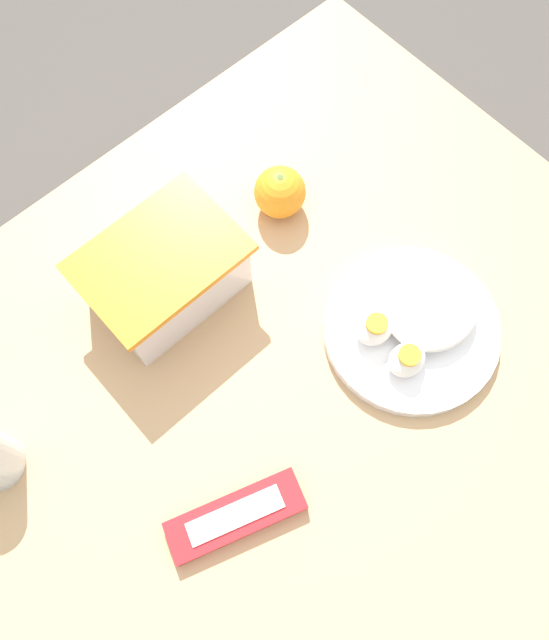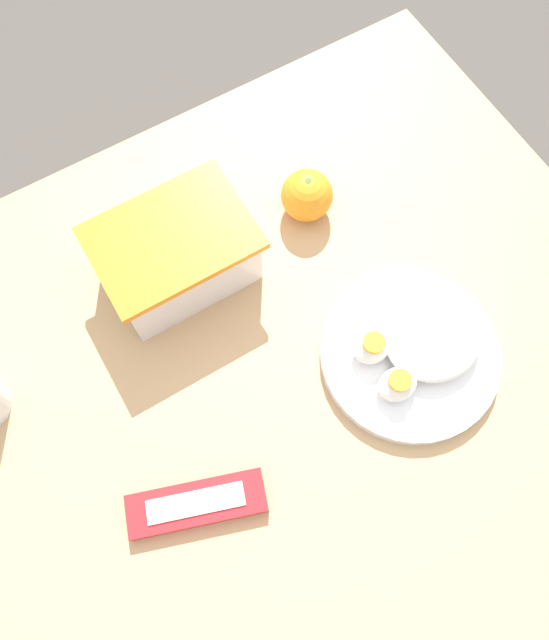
# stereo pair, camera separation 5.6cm
# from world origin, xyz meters

# --- Properties ---
(ground_plane) EXTENTS (10.00, 10.00, 0.00)m
(ground_plane) POSITION_xyz_m (0.00, 0.00, 0.00)
(ground_plane) COLOR #4C4742
(table) EXTENTS (0.99, 0.86, 0.74)m
(table) POSITION_xyz_m (0.00, 0.00, 0.62)
(table) COLOR tan
(table) RESTS_ON ground_plane
(food_container) EXTENTS (0.19, 0.14, 0.10)m
(food_container) POSITION_xyz_m (-0.04, 0.20, 0.78)
(food_container) COLOR white
(food_container) RESTS_ON table
(orange_fruit) EXTENTS (0.07, 0.07, 0.07)m
(orange_fruit) POSITION_xyz_m (0.16, 0.20, 0.77)
(orange_fruit) COLOR orange
(orange_fruit) RESTS_ON table
(rice_plate) EXTENTS (0.22, 0.22, 0.05)m
(rice_plate) POSITION_xyz_m (0.16, -0.05, 0.76)
(rice_plate) COLOR white
(rice_plate) RESTS_ON table
(candy_bar) EXTENTS (0.17, 0.10, 0.02)m
(candy_bar) POSITION_xyz_m (-0.16, -0.08, 0.75)
(candy_bar) COLOR red
(candy_bar) RESTS_ON table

